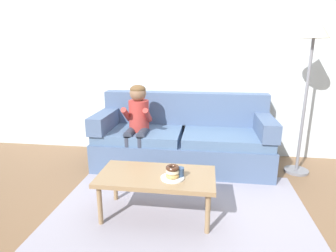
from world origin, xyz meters
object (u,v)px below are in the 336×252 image
(coffee_table, at_px, (157,179))
(floor_lamp, at_px, (313,44))
(mug, at_px, (180,172))
(couch, at_px, (182,141))
(person_child, at_px, (138,119))
(donut, at_px, (172,175))

(coffee_table, bearing_deg, floor_lamp, 37.07)
(mug, bearing_deg, coffee_table, 173.32)
(mug, relative_size, floor_lamp, 0.05)
(couch, bearing_deg, coffee_table, -95.81)
(couch, relative_size, floor_lamp, 1.19)
(couch, distance_m, floor_lamp, 1.94)
(person_child, relative_size, floor_lamp, 0.58)
(person_child, bearing_deg, couch, 20.38)
(donut, height_order, mug, mug)
(mug, distance_m, floor_lamp, 2.18)
(couch, xyz_separation_m, donut, (0.03, -1.33, 0.11))
(coffee_table, distance_m, mug, 0.24)
(floor_lamp, bearing_deg, donut, -138.62)
(couch, height_order, donut, couch)
(donut, distance_m, mug, 0.07)
(coffee_table, bearing_deg, person_child, 112.26)
(donut, bearing_deg, coffee_table, 157.20)
(coffee_table, distance_m, donut, 0.18)
(person_child, xyz_separation_m, floor_lamp, (2.04, 0.16, 0.92))
(donut, relative_size, mug, 1.33)
(couch, distance_m, coffee_table, 1.27)
(mug, bearing_deg, couch, 93.89)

